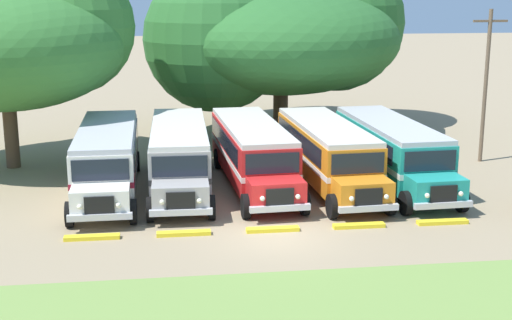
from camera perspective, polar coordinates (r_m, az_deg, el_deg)
The scene contains 14 objects.
ground_plane at distance 26.53m, azimuth 1.53°, elevation -6.10°, with size 220.00×220.00×0.00m, color #937F60.
parked_bus_slot_0 at distance 32.63m, azimuth -11.73°, elevation 0.29°, with size 2.80×10.85×2.82m.
parked_bus_slot_1 at distance 32.72m, azimuth -6.11°, elevation 0.54°, with size 2.87×10.86×2.82m.
parked_bus_slot_2 at distance 32.96m, azimuth -0.25°, elevation 0.72°, with size 3.19×10.91×2.82m.
parked_bus_slot_3 at distance 33.12m, azimuth 5.70°, elevation 0.71°, with size 3.17×10.91×2.82m.
parked_bus_slot_4 at distance 33.97m, azimuth 10.72°, elevation 0.86°, with size 3.12×10.90×2.82m.
curb_wheelstop_0 at distance 26.90m, azimuth -12.90°, elevation -6.00°, with size 2.00×0.36×0.15m, color yellow.
curb_wheelstop_1 at distance 26.78m, azimuth -5.76°, elevation -5.81°, with size 2.00×0.36×0.15m, color yellow.
curb_wheelstop_2 at distance 27.06m, azimuth 1.33°, elevation -5.53°, with size 2.00×0.36×0.15m, color yellow.
curb_wheelstop_3 at distance 27.74m, azimuth 8.17°, elevation -5.18°, with size 2.00×0.36×0.15m, color yellow.
curb_wheelstop_4 at distance 28.80m, azimuth 14.59°, elevation -4.78°, with size 2.00×0.36×0.15m, color yellow.
broad_shade_tree at distance 45.43m, azimuth 1.86°, elevation 9.99°, with size 16.61×15.64×11.09m.
secondary_tree at distance 38.01m, azimuth -19.17°, elevation 8.85°, with size 12.53×11.37×10.46m.
utility_pole at distance 38.77m, azimuth 17.79°, elevation 5.92°, with size 1.80×0.20×7.85m.
Camera 1 is at (-3.96, -24.65, 8.98)m, focal length 50.36 mm.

